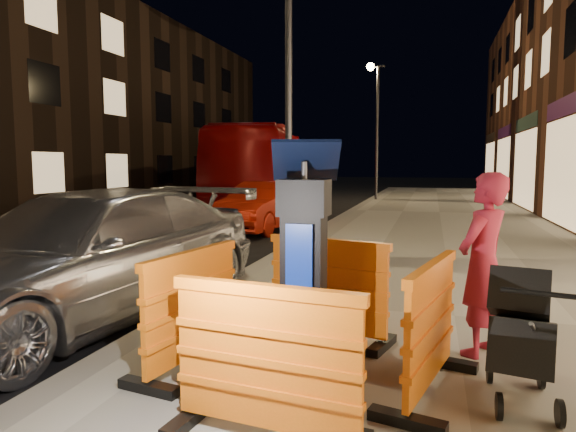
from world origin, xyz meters
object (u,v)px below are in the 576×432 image
(parking_kiosk, at_px, (304,269))
(barrier_kerbside, at_px, (192,309))
(car_red, at_px, (265,230))
(barrier_front, at_px, (266,364))
(barrier_bldgside, at_px, (431,329))
(barrier_back, at_px, (328,289))
(stroller, at_px, (523,339))
(car_silver, at_px, (88,318))
(bus_doubledecker, at_px, (264,203))
(man, at_px, (483,264))

(parking_kiosk, relative_size, barrier_kerbside, 1.40)
(barrier_kerbside, relative_size, car_red, 0.31)
(barrier_front, height_order, barrier_kerbside, same)
(barrier_kerbside, bearing_deg, barrier_bldgside, -80.15)
(barrier_back, bearing_deg, stroller, -15.20)
(barrier_back, height_order, car_silver, barrier_back)
(barrier_front, bearing_deg, barrier_bldgside, 51.85)
(barrier_front, bearing_deg, bus_doubledecker, 115.28)
(barrier_kerbside, height_order, car_silver, barrier_kerbside)
(parking_kiosk, distance_m, barrier_bldgside, 1.03)
(car_red, bearing_deg, man, -53.37)
(bus_doubledecker, distance_m, stroller, 20.35)
(barrier_bldgside, relative_size, car_silver, 0.24)
(barrier_back, height_order, bus_doubledecker, bus_doubledecker)
(parking_kiosk, relative_size, stroller, 1.92)
(barrier_back, xyz_separation_m, car_red, (-3.43, 8.46, -0.64))
(barrier_bldgside, xyz_separation_m, car_red, (-4.38, 9.41, -0.64))
(barrier_bldgside, distance_m, stroller, 0.63)
(parking_kiosk, distance_m, stroller, 1.63)
(barrier_bldgside, bearing_deg, barrier_front, 148.85)
(barrier_back, xyz_separation_m, bus_doubledecker, (-6.54, 17.73, -0.64))
(barrier_front, distance_m, car_red, 10.93)
(parking_kiosk, height_order, barrier_bldgside, parking_kiosk)
(barrier_bldgside, xyz_separation_m, man, (0.43, 0.94, 0.32))
(stroller, bearing_deg, barrier_back, 162.27)
(parking_kiosk, relative_size, barrier_back, 1.40)
(barrier_kerbside, bearing_deg, barrier_back, -35.15)
(barrier_bldgside, xyz_separation_m, car_silver, (-3.90, 1.29, -0.64))
(barrier_front, relative_size, barrier_kerbside, 1.00)
(parking_kiosk, xyz_separation_m, barrier_back, (0.00, 0.95, -0.39))
(man, bearing_deg, car_red, -118.09)
(car_red, xyz_separation_m, bus_doubledecker, (-3.11, 9.28, 0.00))
(car_red, height_order, man, man)
(parking_kiosk, relative_size, car_silver, 0.34)
(parking_kiosk, bearing_deg, bus_doubledecker, 121.15)
(barrier_back, height_order, barrier_bldgside, same)
(parking_kiosk, distance_m, man, 1.67)
(parking_kiosk, relative_size, bus_doubledecker, 0.14)
(barrier_front, xyz_separation_m, car_silver, (-2.95, 2.24, -0.64))
(barrier_bldgside, height_order, car_red, barrier_bldgside)
(barrier_front, distance_m, barrier_back, 1.90)
(barrier_kerbside, bearing_deg, man, -58.26)
(car_red, bearing_deg, stroller, -54.83)
(barrier_back, distance_m, stroller, 1.83)
(barrier_front, height_order, car_red, barrier_front)
(barrier_kerbside, distance_m, barrier_bldgside, 1.90)
(car_silver, relative_size, man, 3.23)
(barrier_bldgside, relative_size, stroller, 1.38)
(car_silver, height_order, car_red, car_silver)
(man, bearing_deg, barrier_front, -3.86)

